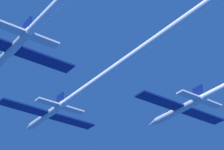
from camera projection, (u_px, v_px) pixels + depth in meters
The scene contains 1 object.
jet_lead at pixel (115, 68), 66.29m from camera, with size 18.04×65.42×2.99m.
Camera 1 is at (-34.65, -64.81, -33.17)m, focal length 73.85 mm.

